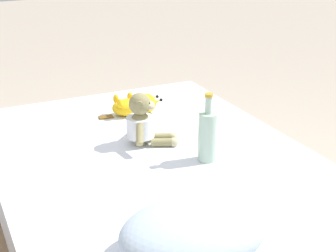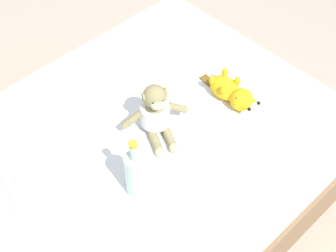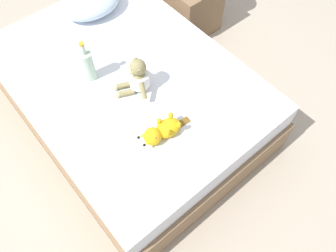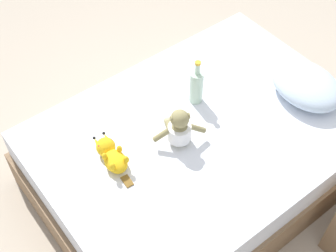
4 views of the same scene
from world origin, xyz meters
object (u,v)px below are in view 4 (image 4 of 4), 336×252
object	(u,v)px
bed	(199,154)
plush_monkey	(179,129)
plush_yellow_creature	(111,155)
pillow	(306,85)
glass_bottle	(196,86)

from	to	relation	value
bed	plush_monkey	world-z (taller)	plush_monkey
plush_monkey	plush_yellow_creature	xyz separation A→B (m)	(-0.11, -0.35, -0.05)
pillow	glass_bottle	xyz separation A→B (m)	(-0.35, -0.52, 0.03)
pillow	glass_bottle	distance (m)	0.63
plush_monkey	glass_bottle	size ratio (longest dim) A/B	0.95
plush_yellow_creature	plush_monkey	bearing A→B (deg)	73.32
bed	plush_yellow_creature	size ratio (longest dim) A/B	5.50
pillow	glass_bottle	size ratio (longest dim) A/B	1.62
bed	pillow	distance (m)	0.72
bed	glass_bottle	distance (m)	0.40
pillow	plush_monkey	world-z (taller)	plush_monkey
plush_monkey	plush_yellow_creature	size ratio (longest dim) A/B	0.83
plush_monkey	glass_bottle	bearing A→B (deg)	123.58
pillow	plush_monkey	xyz separation A→B (m)	(-0.17, -0.78, 0.02)
pillow	plush_yellow_creature	bearing A→B (deg)	-103.79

